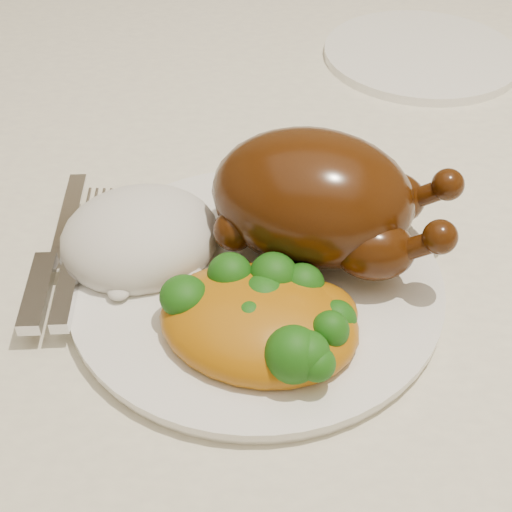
{
  "coord_description": "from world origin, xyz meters",
  "views": [
    {
      "loc": [
        0.02,
        -0.53,
        1.12
      ],
      "look_at": [
        0.0,
        -0.17,
        0.8
      ],
      "focal_mm": 50.0,
      "sensor_mm": 36.0,
      "label": 1
    }
  ],
  "objects_px": {
    "dinner_plate": "(256,283)",
    "dining_table": "(261,239)",
    "side_plate": "(421,54)",
    "roast_chicken": "(318,199)"
  },
  "relations": [
    {
      "from": "dinner_plate",
      "to": "dining_table",
      "type": "bearing_deg",
      "value": 91.31
    },
    {
      "from": "side_plate",
      "to": "roast_chicken",
      "type": "distance_m",
      "value": 0.35
    },
    {
      "from": "dining_table",
      "to": "side_plate",
      "type": "relative_size",
      "value": 7.72
    },
    {
      "from": "dining_table",
      "to": "side_plate",
      "type": "xyz_separation_m",
      "value": [
        0.16,
        0.19,
        0.11
      ]
    },
    {
      "from": "dinner_plate",
      "to": "roast_chicken",
      "type": "height_order",
      "value": "roast_chicken"
    },
    {
      "from": "dining_table",
      "to": "dinner_plate",
      "type": "distance_m",
      "value": 0.2
    },
    {
      "from": "dinner_plate",
      "to": "roast_chicken",
      "type": "xyz_separation_m",
      "value": [
        0.04,
        0.04,
        0.05
      ]
    },
    {
      "from": "dining_table",
      "to": "dinner_plate",
      "type": "height_order",
      "value": "dinner_plate"
    },
    {
      "from": "side_plate",
      "to": "roast_chicken",
      "type": "height_order",
      "value": "roast_chicken"
    },
    {
      "from": "dinner_plate",
      "to": "side_plate",
      "type": "distance_m",
      "value": 0.39
    }
  ]
}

